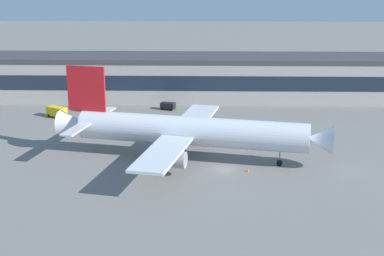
{
  "coord_description": "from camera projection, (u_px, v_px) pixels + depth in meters",
  "views": [
    {
      "loc": [
        -3.34,
        -95.95,
        34.72
      ],
      "look_at": [
        -5.98,
        9.59,
        5.0
      ],
      "focal_mm": 52.85,
      "sensor_mm": 36.0,
      "label": 1
    }
  ],
  "objects": [
    {
      "name": "ground_plane",
      "position": [
        224.0,
        169.0,
        101.66
      ],
      "size": [
        600.0,
        600.0,
        0.0
      ],
      "primitive_type": "plane",
      "color": "slate"
    },
    {
      "name": "terminal_building",
      "position": [
        218.0,
        77.0,
        155.67
      ],
      "size": [
        159.52,
        17.21,
        12.01
      ],
      "color": "#9E9993",
      "rests_on": "ground_plane"
    },
    {
      "name": "airliner",
      "position": [
        187.0,
        131.0,
        105.89
      ],
      "size": [
        52.52,
        44.98,
        17.0
      ],
      "color": "silver",
      "rests_on": "ground_plane"
    },
    {
      "name": "baggage_tug",
      "position": [
        168.0,
        106.0,
        144.58
      ],
      "size": [
        4.04,
        3.02,
        1.85
      ],
      "color": "black",
      "rests_on": "ground_plane"
    },
    {
      "name": "crew_van",
      "position": [
        57.0,
        111.0,
        137.2
      ],
      "size": [
        5.54,
        4.74,
        2.55
      ],
      "color": "yellow",
      "rests_on": "ground_plane"
    },
    {
      "name": "pushback_tractor",
      "position": [
        84.0,
        105.0,
        144.93
      ],
      "size": [
        4.26,
        5.43,
        1.75
      ],
      "color": "black",
      "rests_on": "ground_plane"
    },
    {
      "name": "traffic_cone_0",
      "position": [
        248.0,
        170.0,
        100.3
      ],
      "size": [
        0.51,
        0.51,
        0.64
      ],
      "primitive_type": "cone",
      "color": "#F2590C",
      "rests_on": "ground_plane"
    }
  ]
}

